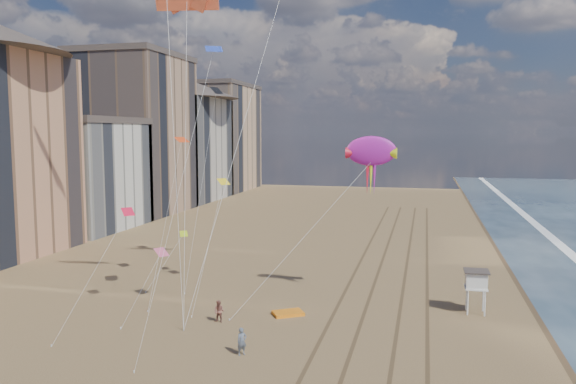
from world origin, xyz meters
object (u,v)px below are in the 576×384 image
object	(u,v)px
show_kite	(371,151)
kite_flyer_b	(219,312)
kite_flyer_a	(242,341)
grounded_kite	(288,313)
lifeguard_stand	(476,280)

from	to	relation	value
show_kite	kite_flyer_b	distance (m)	18.10
show_kite	kite_flyer_a	distance (m)	19.51
kite_flyer_a	kite_flyer_b	size ratio (longest dim) A/B	1.06
grounded_kite	show_kite	xyz separation A→B (m)	(6.03, 4.80, 12.96)
lifeguard_stand	show_kite	xyz separation A→B (m)	(-8.72, 0.72, 10.36)
lifeguard_stand	kite_flyer_b	size ratio (longest dim) A/B	2.03
grounded_kite	show_kite	size ratio (longest dim) A/B	0.14
lifeguard_stand	show_kite	world-z (taller)	show_kite
lifeguard_stand	kite_flyer_b	bearing A→B (deg)	-159.91
lifeguard_stand	kite_flyer_a	distance (m)	20.39
lifeguard_stand	grounded_kite	xyz separation A→B (m)	(-14.75, -4.07, -2.60)
grounded_kite	kite_flyer_a	bearing A→B (deg)	-128.35
lifeguard_stand	kite_flyer_a	bearing A→B (deg)	-140.90
show_kite	kite_flyer_b	xyz separation A→B (m)	(-10.79, -7.86, -12.22)
grounded_kite	kite_flyer_b	world-z (taller)	kite_flyer_b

